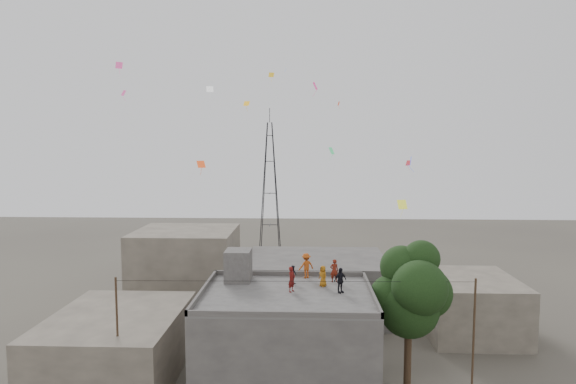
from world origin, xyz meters
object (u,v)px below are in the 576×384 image
(tree, at_px, (412,292))
(person_red_adult, at_px, (334,271))
(stair_head_box, at_px, (238,265))
(transmission_tower, at_px, (270,186))
(person_dark_adult, at_px, (340,280))

(tree, height_order, person_red_adult, tree)
(stair_head_box, bearing_deg, transmission_tower, 91.23)
(stair_head_box, distance_m, transmission_tower, 37.46)
(tree, relative_size, transmission_tower, 0.45)
(person_red_adult, relative_size, person_dark_adult, 0.98)
(stair_head_box, xyz_separation_m, tree, (10.57, -2.00, -1.00))
(stair_head_box, bearing_deg, person_dark_adult, -20.11)
(stair_head_box, xyz_separation_m, person_dark_adult, (6.32, -2.32, -0.25))
(stair_head_box, relative_size, person_red_adult, 1.36)
(transmission_tower, height_order, person_red_adult, transmission_tower)
(tree, bearing_deg, person_red_adult, 156.45)
(person_red_adult, bearing_deg, stair_head_box, -10.62)
(person_dark_adult, bearing_deg, transmission_tower, 65.29)
(person_dark_adult, bearing_deg, person_red_adult, 60.67)
(tree, bearing_deg, person_dark_adult, -175.80)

